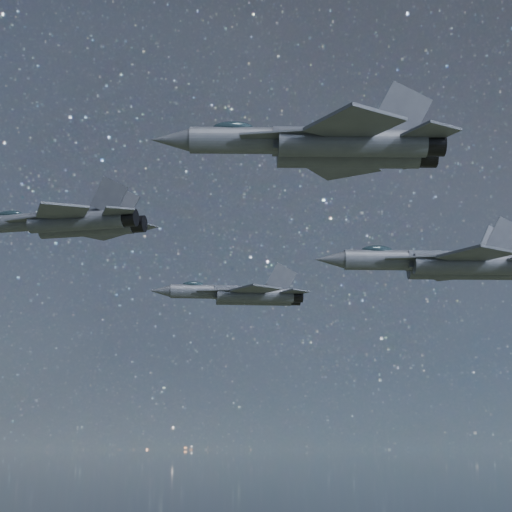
# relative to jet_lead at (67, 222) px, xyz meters

# --- Properties ---
(jet_lead) EXTENTS (16.50, 11.64, 4.18)m
(jet_lead) POSITION_rel_jet_lead_xyz_m (0.00, 0.00, 0.00)
(jet_lead) COLOR #383C46
(jet_left) EXTENTS (18.01, 12.25, 4.52)m
(jet_left) POSITION_rel_jet_lead_xyz_m (8.72, 30.79, -0.58)
(jet_left) COLOR #383C46
(jet_right) EXTENTS (17.47, 12.06, 4.39)m
(jet_right) POSITION_rel_jet_lead_xyz_m (21.92, -16.28, -0.67)
(jet_right) COLOR #383C46
(jet_slot) EXTENTS (20.29, 13.96, 5.09)m
(jet_slot) POSITION_rel_jet_lead_xyz_m (30.27, 12.02, -1.81)
(jet_slot) COLOR #383C46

